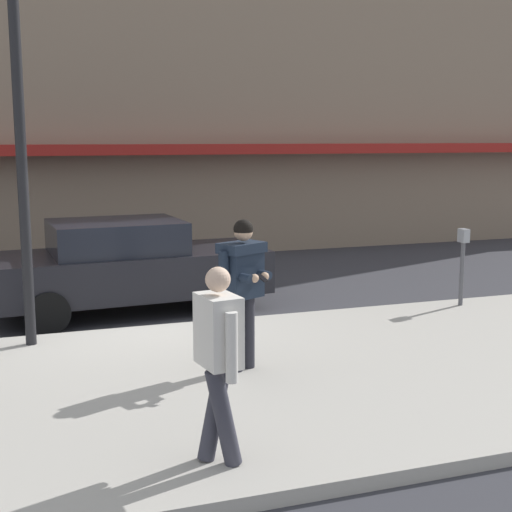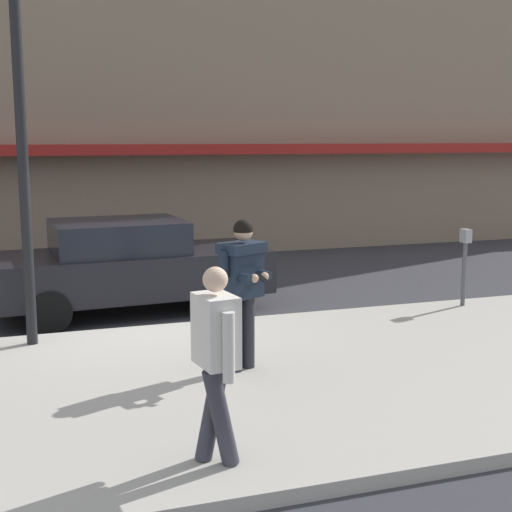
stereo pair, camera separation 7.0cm
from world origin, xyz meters
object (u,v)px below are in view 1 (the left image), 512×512
parked_sedan_mid (126,266)px  man_texting_on_phone (242,278)px  parking_meter (463,256)px  pedestrian_in_light_coat (219,353)px  street_lamp_post (19,116)px

parked_sedan_mid → man_texting_on_phone: bearing=-78.3°
parked_sedan_mid → parking_meter: bearing=-19.7°
man_texting_on_phone → pedestrian_in_light_coat: 2.48m
pedestrian_in_light_coat → parking_meter: pedestrian_in_light_coat is taller
parked_sedan_mid → pedestrian_in_light_coat: size_ratio=2.71×
man_texting_on_phone → parked_sedan_mid: bearing=101.7°
man_texting_on_phone → pedestrian_in_light_coat: man_texting_on_phone is taller
street_lamp_post → man_texting_on_phone: bearing=-39.1°
street_lamp_post → parking_meter: 7.12m
pedestrian_in_light_coat → street_lamp_post: size_ratio=0.35×
parked_sedan_mid → man_texting_on_phone: 3.94m
parked_sedan_mid → street_lamp_post: (-1.57, -1.91, 2.35)m
pedestrian_in_light_coat → parking_meter: 6.84m
pedestrian_in_light_coat → street_lamp_post: street_lamp_post is taller
street_lamp_post → parked_sedan_mid: bearing=50.6°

